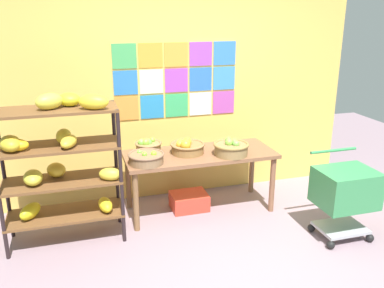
{
  "coord_description": "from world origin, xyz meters",
  "views": [
    {
      "loc": [
        -1.19,
        -2.74,
        2.16
      ],
      "look_at": [
        -0.12,
        0.86,
        0.94
      ],
      "focal_mm": 38.45,
      "sensor_mm": 36.0,
      "label": 1
    }
  ],
  "objects_px": {
    "fruit_basket_right": "(231,148)",
    "fruit_basket_centre": "(146,158)",
    "shopping_cart": "(345,191)",
    "banana_shelf_unit": "(58,158)",
    "display_table": "(200,160)",
    "fruit_basket_left": "(187,147)",
    "fruit_basket_back_left": "(148,146)",
    "produce_crate_under_table": "(189,201)"
  },
  "relations": [
    {
      "from": "fruit_basket_back_left",
      "to": "fruit_basket_left",
      "type": "height_order",
      "value": "fruit_basket_left"
    },
    {
      "from": "shopping_cart",
      "to": "fruit_basket_centre",
      "type": "bearing_deg",
      "value": 169.12
    },
    {
      "from": "shopping_cart",
      "to": "banana_shelf_unit",
      "type": "bearing_deg",
      "value": 178.28
    },
    {
      "from": "display_table",
      "to": "fruit_basket_right",
      "type": "distance_m",
      "value": 0.38
    },
    {
      "from": "produce_crate_under_table",
      "to": "fruit_basket_right",
      "type": "bearing_deg",
      "value": -26.3
    },
    {
      "from": "shopping_cart",
      "to": "display_table",
      "type": "bearing_deg",
      "value": 153.71
    },
    {
      "from": "fruit_basket_right",
      "to": "fruit_basket_left",
      "type": "distance_m",
      "value": 0.48
    },
    {
      "from": "banana_shelf_unit",
      "to": "display_table",
      "type": "distance_m",
      "value": 1.51
    },
    {
      "from": "display_table",
      "to": "fruit_basket_back_left",
      "type": "height_order",
      "value": "fruit_basket_back_left"
    },
    {
      "from": "fruit_basket_left",
      "to": "produce_crate_under_table",
      "type": "xyz_separation_m",
      "value": [
        0.03,
        0.03,
        -0.66
      ]
    },
    {
      "from": "fruit_basket_left",
      "to": "fruit_basket_back_left",
      "type": "bearing_deg",
      "value": 161.75
    },
    {
      "from": "fruit_basket_back_left",
      "to": "fruit_basket_left",
      "type": "distance_m",
      "value": 0.42
    },
    {
      "from": "fruit_basket_back_left",
      "to": "shopping_cart",
      "type": "xyz_separation_m",
      "value": [
        1.71,
        -1.13,
        -0.26
      ]
    },
    {
      "from": "fruit_basket_back_left",
      "to": "fruit_basket_left",
      "type": "xyz_separation_m",
      "value": [
        0.4,
        -0.13,
        -0.0
      ]
    },
    {
      "from": "fruit_basket_right",
      "to": "fruit_basket_centre",
      "type": "distance_m",
      "value": 0.93
    },
    {
      "from": "shopping_cart",
      "to": "fruit_basket_right",
      "type": "bearing_deg",
      "value": 150.28
    },
    {
      "from": "fruit_basket_centre",
      "to": "produce_crate_under_table",
      "type": "relative_size",
      "value": 0.91
    },
    {
      "from": "display_table",
      "to": "banana_shelf_unit",
      "type": "bearing_deg",
      "value": -169.92
    },
    {
      "from": "display_table",
      "to": "fruit_basket_right",
      "type": "bearing_deg",
      "value": -27.78
    },
    {
      "from": "banana_shelf_unit",
      "to": "fruit_basket_back_left",
      "type": "height_order",
      "value": "banana_shelf_unit"
    },
    {
      "from": "fruit_basket_back_left",
      "to": "fruit_basket_left",
      "type": "relative_size",
      "value": 0.78
    },
    {
      "from": "display_table",
      "to": "fruit_basket_back_left",
      "type": "bearing_deg",
      "value": 164.47
    },
    {
      "from": "banana_shelf_unit",
      "to": "fruit_basket_centre",
      "type": "bearing_deg",
      "value": 6.56
    },
    {
      "from": "fruit_basket_right",
      "to": "fruit_basket_left",
      "type": "xyz_separation_m",
      "value": [
        -0.44,
        0.18,
        -0.0
      ]
    },
    {
      "from": "fruit_basket_centre",
      "to": "display_table",
      "type": "bearing_deg",
      "value": 14.7
    },
    {
      "from": "fruit_basket_left",
      "to": "display_table",
      "type": "bearing_deg",
      "value": -7.29
    },
    {
      "from": "produce_crate_under_table",
      "to": "shopping_cart",
      "type": "bearing_deg",
      "value": -38.5
    },
    {
      "from": "banana_shelf_unit",
      "to": "fruit_basket_left",
      "type": "distance_m",
      "value": 1.36
    },
    {
      "from": "produce_crate_under_table",
      "to": "shopping_cart",
      "type": "distance_m",
      "value": 1.69
    },
    {
      "from": "banana_shelf_unit",
      "to": "shopping_cart",
      "type": "distance_m",
      "value": 2.75
    },
    {
      "from": "fruit_basket_left",
      "to": "shopping_cart",
      "type": "relative_size",
      "value": 0.44
    },
    {
      "from": "fruit_basket_left",
      "to": "fruit_basket_centre",
      "type": "bearing_deg",
      "value": -159.43
    },
    {
      "from": "banana_shelf_unit",
      "to": "fruit_basket_left",
      "type": "height_order",
      "value": "banana_shelf_unit"
    },
    {
      "from": "banana_shelf_unit",
      "to": "produce_crate_under_table",
      "type": "distance_m",
      "value": 1.59
    },
    {
      "from": "display_table",
      "to": "fruit_basket_left",
      "type": "bearing_deg",
      "value": 172.71
    },
    {
      "from": "display_table",
      "to": "fruit_basket_right",
      "type": "xyz_separation_m",
      "value": [
        0.3,
        -0.16,
        0.16
      ]
    },
    {
      "from": "fruit_basket_left",
      "to": "fruit_basket_centre",
      "type": "relative_size",
      "value": 1.01
    },
    {
      "from": "fruit_basket_left",
      "to": "banana_shelf_unit",
      "type": "bearing_deg",
      "value": -168.14
    },
    {
      "from": "fruit_basket_right",
      "to": "produce_crate_under_table",
      "type": "relative_size",
      "value": 0.94
    },
    {
      "from": "fruit_basket_back_left",
      "to": "shopping_cart",
      "type": "bearing_deg",
      "value": -33.29
    },
    {
      "from": "fruit_basket_back_left",
      "to": "fruit_basket_right",
      "type": "height_order",
      "value": "fruit_basket_right"
    },
    {
      "from": "display_table",
      "to": "shopping_cart",
      "type": "relative_size",
      "value": 1.94
    }
  ]
}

